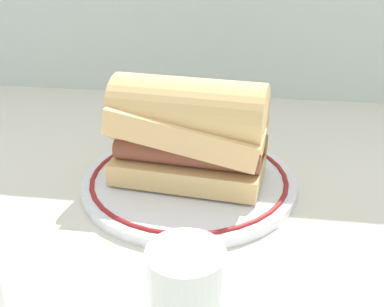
% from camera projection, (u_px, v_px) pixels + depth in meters
% --- Properties ---
extents(ground_plane, '(1.50, 1.50, 0.00)m').
position_uv_depth(ground_plane, '(186.00, 196.00, 0.57)').
color(ground_plane, beige).
extents(plate, '(0.26, 0.26, 0.01)m').
position_uv_depth(plate, '(192.00, 181.00, 0.58)').
color(plate, white).
rests_on(plate, ground_plane).
extents(sausage_sandwich, '(0.19, 0.11, 0.12)m').
position_uv_depth(sausage_sandwich, '(192.00, 130.00, 0.55)').
color(sausage_sandwich, '#DEBB74').
rests_on(sausage_sandwich, plate).
extents(drinking_glass, '(0.06, 0.06, 0.09)m').
position_uv_depth(drinking_glass, '(186.00, 304.00, 0.36)').
color(drinking_glass, silver).
rests_on(drinking_glass, ground_plane).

